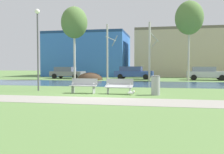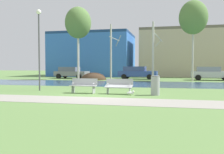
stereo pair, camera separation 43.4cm
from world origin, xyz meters
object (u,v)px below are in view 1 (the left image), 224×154
Objects in this scene: parked_van_nearest_grey at (67,72)px; parked_sedan_second_blue at (133,72)px; seagull at (131,93)px; parked_hatch_third_silver at (206,73)px; trash_bin at (156,85)px; bench_left at (83,85)px; bench_right at (119,86)px; streetlamp at (38,36)px.

parked_sedan_second_blue is at bearing 2.00° from parked_van_nearest_grey.
parked_hatch_third_silver reaches higher than seagull.
parked_sedan_second_blue is at bearing 100.10° from trash_bin.
trash_bin is at bearing -79.90° from parked_sedan_second_blue.
bench_left is 0.36× the size of parked_van_nearest_grey.
bench_right is 16.69m from parked_sedan_second_blue.
parked_van_nearest_grey is (-9.56, 16.36, 0.32)m from bench_right.
bench_right is at bearing -115.58° from parked_hatch_third_silver.
parked_van_nearest_grey is 0.97× the size of parked_hatch_third_silver.
seagull is 17.24m from parked_sedan_second_blue.
parked_hatch_third_silver is at bearing -1.64° from parked_van_nearest_grey.
trash_bin is 0.24× the size of parked_hatch_third_silver.
parked_sedan_second_blue is at bearing 93.13° from bench_right.
seagull is at bearing -33.01° from bench_right.
bench_right is 1.50× the size of trash_bin.
bench_left is 4.61m from streetlamp.
bench_left is at bearing -13.82° from streetlamp.
bench_left is 2.15m from bench_right.
bench_right is 18.95m from parked_van_nearest_grey.
streetlamp is 1.16× the size of parked_hatch_third_silver.
streetlamp reaches higher than parked_sedan_second_blue.
bench_left is at bearing 180.00° from bench_right.
bench_right is 2.09m from trash_bin.
bench_left is at bearing -121.57° from parked_hatch_third_silver.
bench_right is at bearing 175.98° from trash_bin.
streetlamp reaches higher than seagull.
bench_left is 2.97m from seagull.
seagull is at bearing -84.44° from parked_sedan_second_blue.
trash_bin reaches higher than seagull.
streetlamp is (-6.25, 1.31, 3.41)m from seagull.
bench_left is 16.71m from parked_sedan_second_blue.
parked_sedan_second_blue reaches higher than parked_hatch_third_silver.
parked_van_nearest_grey is 0.92× the size of parked_sedan_second_blue.
streetlamp reaches higher than bench_left.
streetlamp is at bearing -131.02° from parked_hatch_third_silver.
parked_hatch_third_silver reaches higher than parked_van_nearest_grey.
parked_van_nearest_grey is at bearing 178.36° from parked_hatch_third_silver.
bench_left is 0.35× the size of parked_hatch_third_silver.
parked_hatch_third_silver is at bearing 48.98° from streetlamp.
streetlamp is at bearing 171.50° from bench_right.
parked_van_nearest_grey is 17.16m from parked_hatch_third_silver.
bench_left is 0.30× the size of streetlamp.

